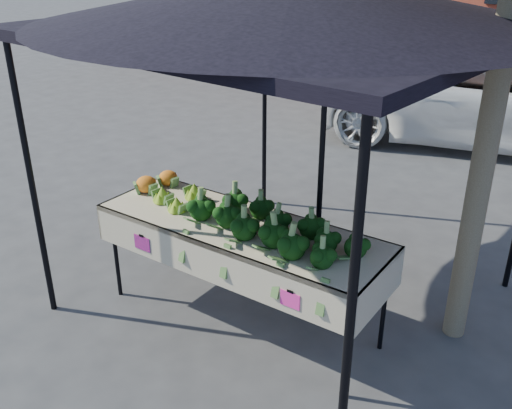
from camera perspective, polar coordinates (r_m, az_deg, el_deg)
name	(u,v)px	position (r m, az deg, el deg)	size (l,w,h in m)	color
ground	(241,312)	(4.99, -1.49, -10.76)	(90.00, 90.00, 0.00)	#353538
table	(240,274)	(4.66, -1.59, -6.95)	(2.46, 1.01, 0.90)	beige
canopy	(291,153)	(4.57, 3.49, 5.19)	(3.16, 3.16, 2.74)	black
broccoli_heap	(274,221)	(4.21, 1.86, -1.67)	(1.46, 0.56, 0.25)	black
romanesco_cluster	(179,192)	(4.82, -7.73, 1.25)	(0.42, 0.46, 0.19)	#7EAA2B
cauliflower_pair	(157,180)	(5.13, -9.89, 2.48)	(0.22, 0.42, 0.17)	orange
street_tree	(509,19)	(4.15, 24.06, 16.63)	(2.49, 2.49, 4.91)	#1E4C14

